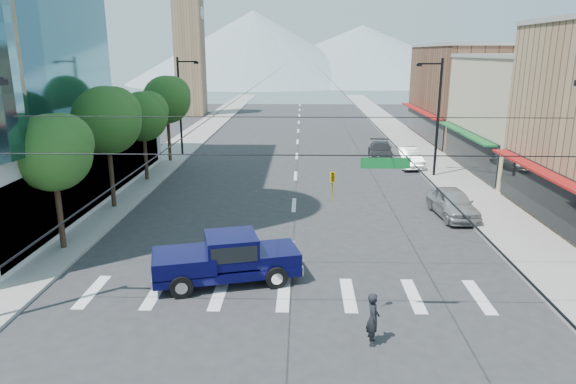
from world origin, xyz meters
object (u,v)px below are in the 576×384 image
at_px(parked_car_mid, 407,157).
at_px(pedestrian, 373,319).
at_px(pickup_truck, 226,258).
at_px(parked_car_far, 381,151).
at_px(parked_car_near, 453,203).

bearing_deg(parked_car_mid, pedestrian, -108.62).
bearing_deg(pickup_truck, parked_car_mid, 47.52).
bearing_deg(parked_car_mid, pickup_truck, -123.00).
height_order(pedestrian, parked_car_mid, pedestrian).
distance_m(pedestrian, parked_car_far, 30.93).
xyz_separation_m(pickup_truck, pedestrian, (5.56, -4.61, -0.18)).
distance_m(pickup_truck, parked_car_mid, 26.03).
relative_size(pickup_truck, parked_car_far, 1.20).
xyz_separation_m(pedestrian, parked_car_near, (6.51, 13.93, -0.07)).
bearing_deg(parked_car_mid, parked_car_near, -95.38).
distance_m(pickup_truck, parked_car_near, 15.25).
bearing_deg(pedestrian, parked_car_mid, -12.32).
height_order(parked_car_mid, parked_car_far, parked_car_mid).
height_order(pickup_truck, parked_car_near, pickup_truck).
height_order(pickup_truck, parked_car_far, pickup_truck).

